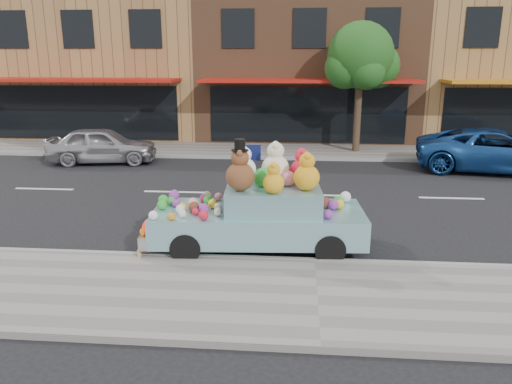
# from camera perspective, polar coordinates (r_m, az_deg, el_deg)

# --- Properties ---
(ground) EXTENTS (120.00, 120.00, 0.00)m
(ground) POSITION_cam_1_polar(r_m,az_deg,el_deg) (14.53, 6.15, -0.36)
(ground) COLOR black
(ground) RESTS_ON ground
(near_sidewalk) EXTENTS (60.00, 3.00, 0.12)m
(near_sidewalk) POSITION_cam_1_polar(r_m,az_deg,el_deg) (8.43, 7.02, -11.99)
(near_sidewalk) COLOR gray
(near_sidewalk) RESTS_ON ground
(far_sidewalk) EXTENTS (60.00, 3.00, 0.12)m
(far_sidewalk) POSITION_cam_1_polar(r_m,az_deg,el_deg) (20.85, 5.82, 4.63)
(far_sidewalk) COLOR gray
(far_sidewalk) RESTS_ON ground
(near_kerb) EXTENTS (60.00, 0.12, 0.13)m
(near_kerb) POSITION_cam_1_polar(r_m,az_deg,el_deg) (9.78, 6.72, -7.93)
(near_kerb) COLOR gray
(near_kerb) RESTS_ON ground
(far_kerb) EXTENTS (60.00, 0.12, 0.13)m
(far_kerb) POSITION_cam_1_polar(r_m,az_deg,el_deg) (19.38, 5.88, 3.83)
(far_kerb) COLOR gray
(far_kerb) RESTS_ON ground
(storefront_left) EXTENTS (10.00, 9.80, 7.30)m
(storefront_left) POSITION_cam_1_polar(r_m,az_deg,el_deg) (27.69, -16.00, 14.24)
(storefront_left) COLOR olive
(storefront_left) RESTS_ON ground
(storefront_mid) EXTENTS (10.00, 9.80, 7.30)m
(storefront_mid) POSITION_cam_1_polar(r_m,az_deg,el_deg) (25.96, 5.87, 14.70)
(storefront_mid) COLOR brown
(storefront_mid) RESTS_ON ground
(street_tree) EXTENTS (3.00, 2.70, 5.22)m
(street_tree) POSITION_cam_1_polar(r_m,az_deg,el_deg) (20.68, 11.90, 14.44)
(street_tree) COLOR #38281C
(street_tree) RESTS_ON ground
(car_silver) EXTENTS (4.17, 2.17, 1.36)m
(car_silver) POSITION_cam_1_polar(r_m,az_deg,el_deg) (19.53, -17.18, 5.14)
(car_silver) COLOR #A7A6AB
(car_silver) RESTS_ON ground
(car_blue) EXTENTS (5.64, 3.34, 1.47)m
(car_blue) POSITION_cam_1_polar(r_m,az_deg,el_deg) (19.16, 25.74, 4.29)
(car_blue) COLOR #1A4892
(car_blue) RESTS_ON ground
(art_car) EXTENTS (4.58, 2.02, 2.37)m
(art_car) POSITION_cam_1_polar(r_m,az_deg,el_deg) (10.27, 0.50, -2.15)
(art_car) COLOR black
(art_car) RESTS_ON ground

